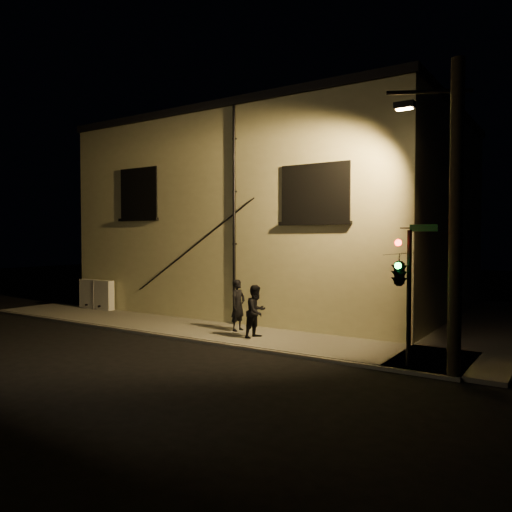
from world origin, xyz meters
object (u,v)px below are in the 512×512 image
Objects in this scene: pedestrian_a at (238,305)px; traffic_signal at (400,271)px; streetlamp_pole at (453,212)px; utility_cabinet at (97,294)px; pedestrian_b at (256,311)px.

traffic_signal is at bearing -102.46° from pedestrian_a.
streetlamp_pole reaches higher than pedestrian_a.
streetlamp_pole reaches higher than utility_cabinet.
pedestrian_b is (9.91, -1.52, 0.20)m from utility_cabinet.
pedestrian_b reaches higher than utility_cabinet.
traffic_signal is (15.00, -2.51, 1.79)m from utility_cabinet.
pedestrian_a is 1.04× the size of pedestrian_b.
pedestrian_a is at bearing 165.07° from traffic_signal.
traffic_signal is 0.47× the size of streetlamp_pole.
traffic_signal is at bearing -94.19° from pedestrian_b.
pedestrian_b is (1.22, -0.69, -0.04)m from pedestrian_a.
utility_cabinet is 0.27× the size of streetlamp_pole.
streetlamp_pole is (1.28, -0.03, 1.47)m from traffic_signal.
traffic_signal is 1.95m from streetlamp_pole.
pedestrian_a is (8.69, -0.83, 0.24)m from utility_cabinet.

